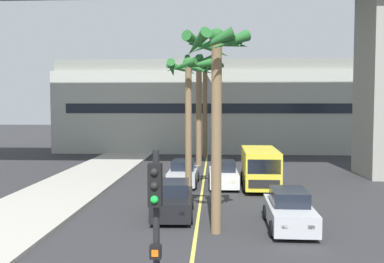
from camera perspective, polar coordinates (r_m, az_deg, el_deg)
The scene contains 12 objects.
lane_stripe_center at distance 24.06m, azimuth 1.25°, elevation -8.50°, with size 0.14×56.00×0.01m, color #DBCC4C.
pier_building_backdrop at distance 47.55m, azimuth 2.13°, elevation 3.24°, with size 32.31×8.04×9.74m.
car_queue_front at distance 26.70m, azimuth 4.18°, elevation -5.75°, with size 1.89×4.13×1.56m.
car_queue_second at distance 18.22m, azimuth 12.74°, elevation -10.17°, with size 1.90×4.13×1.56m.
car_queue_third at distance 19.68m, azimuth -2.54°, elevation -9.07°, with size 1.95×4.16×1.56m.
car_queue_fourth at distance 27.16m, azimuth -1.14°, elevation -5.58°, with size 1.89×4.13×1.56m.
delivery_van at distance 26.34m, azimuth 8.98°, elevation -4.66°, with size 2.22×5.28×2.36m.
traffic_light_median_near at distance 7.89m, azimuth -4.80°, elevation -13.30°, with size 0.24×0.37×4.20m.
palm_tree_near_median at distance 35.32m, azimuth 0.91°, elevation 6.10°, with size 2.52×2.67×9.16m.
palm_tree_mid_median at distance 41.31m, azimuth 1.73°, elevation 6.47°, with size 3.68×3.73×9.10m.
palm_tree_far_median at distance 16.63m, azimuth 3.28°, elevation 7.62°, with size 2.73×2.73×7.93m.
palm_tree_farthest_median at distance 23.55m, azimuth -0.41°, elevation 6.10°, with size 2.71×2.85×7.59m.
Camera 1 is at (0.70, 0.48, 4.99)m, focal length 40.32 mm.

